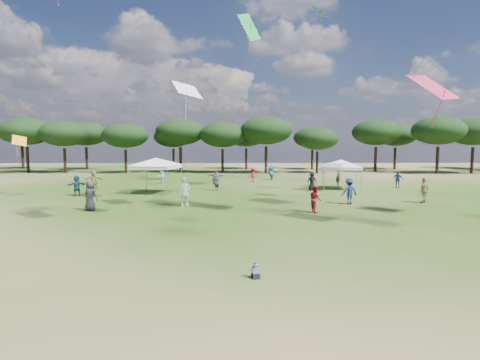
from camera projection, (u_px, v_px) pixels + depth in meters
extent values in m
plane|color=#354F17|center=(270.00, 312.00, 9.76)|extent=(140.00, 140.00, 0.00)
cylinder|color=black|center=(28.00, 160.00, 54.36)|extent=(0.40, 0.40, 3.49)
ellipsoid|color=black|center=(26.00, 131.00, 54.00)|extent=(6.79, 6.79, 3.66)
cylinder|color=black|center=(65.00, 161.00, 54.15)|extent=(0.38, 0.38, 3.32)
ellipsoid|color=black|center=(64.00, 133.00, 53.81)|extent=(6.44, 6.44, 3.47)
cylinder|color=black|center=(126.00, 161.00, 53.54)|extent=(0.36, 0.36, 3.14)
ellipsoid|color=black|center=(125.00, 135.00, 53.21)|extent=(6.11, 6.11, 3.29)
cylinder|color=black|center=(181.00, 160.00, 55.11)|extent=(0.40, 0.40, 3.46)
ellipsoid|color=black|center=(180.00, 132.00, 54.75)|extent=(6.73, 6.73, 3.63)
cylinder|color=black|center=(223.00, 161.00, 54.01)|extent=(0.37, 0.37, 3.21)
ellipsoid|color=black|center=(222.00, 135.00, 53.68)|extent=(6.24, 6.24, 3.36)
cylinder|color=black|center=(266.00, 160.00, 53.61)|extent=(0.41, 0.41, 3.56)
ellipsoid|color=black|center=(266.00, 130.00, 53.24)|extent=(6.91, 6.91, 3.73)
cylinder|color=black|center=(317.00, 162.00, 54.05)|extent=(0.33, 0.33, 2.88)
ellipsoid|color=black|center=(318.00, 139.00, 53.75)|extent=(5.60, 5.60, 3.02)
cylinder|color=black|center=(375.00, 159.00, 56.57)|extent=(0.39, 0.39, 3.44)
ellipsoid|color=black|center=(376.00, 132.00, 56.22)|extent=(6.69, 6.69, 3.60)
cylinder|color=black|center=(437.00, 160.00, 52.74)|extent=(0.40, 0.40, 3.53)
ellipsoid|color=black|center=(439.00, 130.00, 52.38)|extent=(6.86, 6.86, 3.70)
cylinder|color=black|center=(472.00, 160.00, 53.20)|extent=(0.40, 0.40, 3.47)
ellipsoid|color=black|center=(474.00, 131.00, 52.85)|extent=(6.74, 6.74, 3.63)
cylinder|color=black|center=(23.00, 157.00, 62.53)|extent=(0.41, 0.41, 3.62)
ellipsoid|color=black|center=(21.00, 131.00, 62.16)|extent=(7.03, 7.03, 3.79)
cylinder|color=black|center=(87.00, 158.00, 60.68)|extent=(0.39, 0.39, 3.37)
ellipsoid|color=black|center=(86.00, 134.00, 60.33)|extent=(6.54, 6.54, 3.53)
cylinder|color=black|center=(174.00, 159.00, 62.57)|extent=(0.36, 0.36, 3.11)
ellipsoid|color=black|center=(173.00, 137.00, 62.25)|extent=(6.05, 6.05, 3.26)
cylinder|color=black|center=(246.00, 159.00, 61.91)|extent=(0.37, 0.37, 3.20)
ellipsoid|color=black|center=(246.00, 136.00, 61.58)|extent=(6.21, 6.21, 3.35)
cylinder|color=black|center=(312.00, 160.00, 60.85)|extent=(0.34, 0.34, 2.99)
ellipsoid|color=black|center=(312.00, 138.00, 60.54)|extent=(5.81, 5.81, 3.13)
cylinder|color=black|center=(395.00, 158.00, 61.38)|extent=(0.38, 0.38, 3.31)
ellipsoid|color=black|center=(396.00, 135.00, 61.04)|extent=(6.43, 6.43, 3.47)
cylinder|color=gray|center=(129.00, 181.00, 31.13)|extent=(0.06, 0.06, 2.20)
cylinder|color=gray|center=(167.00, 182.00, 30.51)|extent=(0.06, 0.06, 2.20)
cylinder|color=gray|center=(147.00, 178.00, 34.18)|extent=(0.06, 0.06, 2.20)
cylinder|color=gray|center=(181.00, 178.00, 33.55)|extent=(0.06, 0.06, 2.20)
cube|color=white|center=(156.00, 167.00, 32.24)|extent=(3.90, 3.90, 0.25)
pyramid|color=white|center=(156.00, 158.00, 32.18)|extent=(6.54, 6.54, 0.60)
cylinder|color=gray|center=(324.00, 179.00, 34.00)|extent=(0.06, 0.06, 1.93)
cylinder|color=gray|center=(361.00, 180.00, 33.55)|extent=(0.06, 0.06, 1.93)
cylinder|color=gray|center=(322.00, 176.00, 37.01)|extent=(0.06, 0.06, 1.93)
cylinder|color=gray|center=(356.00, 177.00, 36.56)|extent=(0.06, 0.06, 1.93)
cube|color=white|center=(341.00, 168.00, 35.19)|extent=(3.69, 3.69, 0.25)
pyramid|color=white|center=(341.00, 159.00, 35.13)|extent=(6.46, 6.46, 0.60)
cube|color=black|center=(256.00, 276.00, 12.13)|extent=(0.25, 0.25, 0.17)
cube|color=black|center=(253.00, 275.00, 12.28)|extent=(0.11, 0.21, 0.09)
cube|color=black|center=(257.00, 275.00, 12.30)|extent=(0.11, 0.21, 0.09)
cube|color=white|center=(256.00, 270.00, 12.12)|extent=(0.23, 0.18, 0.22)
cylinder|color=white|center=(251.00, 269.00, 12.15)|extent=(0.10, 0.22, 0.13)
cylinder|color=white|center=(260.00, 269.00, 12.19)|extent=(0.10, 0.22, 0.13)
sphere|color=#E0B293|center=(256.00, 265.00, 12.10)|extent=(0.15, 0.15, 0.15)
cone|color=#538FC3|center=(256.00, 264.00, 12.10)|extent=(0.25, 0.25, 0.02)
cylinder|color=#538FC3|center=(256.00, 263.00, 12.10)|extent=(0.16, 0.16, 0.06)
imported|color=white|center=(185.00, 192.00, 25.79)|extent=(0.80, 0.69, 1.86)
imported|color=#9C8B55|center=(424.00, 190.00, 27.18)|extent=(1.06, 0.97, 1.73)
imported|color=#444549|center=(216.00, 181.00, 34.18)|extent=(2.07, 1.49, 1.67)
imported|color=maroon|center=(253.00, 175.00, 41.42)|extent=(1.02, 0.61, 1.53)
imported|color=navy|center=(77.00, 186.00, 30.68)|extent=(1.48, 1.25, 1.60)
imported|color=olive|center=(94.00, 179.00, 35.36)|extent=(1.64, 1.02, 1.69)
imported|color=maroon|center=(315.00, 199.00, 23.48)|extent=(0.76, 0.89, 1.60)
imported|color=black|center=(312.00, 181.00, 34.03)|extent=(0.85, 0.62, 1.60)
imported|color=#35343A|center=(90.00, 196.00, 24.10)|extent=(1.04, 0.85, 1.83)
imported|color=navy|center=(271.00, 172.00, 43.80)|extent=(1.91, 1.96, 1.75)
imported|color=navy|center=(398.00, 179.00, 36.03)|extent=(0.98, 0.81, 1.57)
imported|color=silver|center=(161.00, 176.00, 39.50)|extent=(0.90, 0.99, 1.64)
imported|color=#27272B|center=(338.00, 176.00, 38.04)|extent=(0.69, 0.80, 1.84)
imported|color=navy|center=(349.00, 191.00, 26.60)|extent=(1.26, 0.94, 1.74)
plane|color=green|center=(319.00, 11.00, 31.67)|extent=(2.41, 2.81, 1.68)
plane|color=#CE3359|center=(433.00, 87.00, 18.23)|extent=(2.82, 2.55, 1.47)
plane|color=white|center=(187.00, 90.00, 23.58)|extent=(2.33, 2.47, 1.29)
plane|color=#FBA61A|center=(19.00, 140.00, 30.20)|extent=(1.48, 1.63, 0.98)
plane|color=green|center=(249.00, 27.00, 36.73)|extent=(2.59, 2.07, 3.04)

